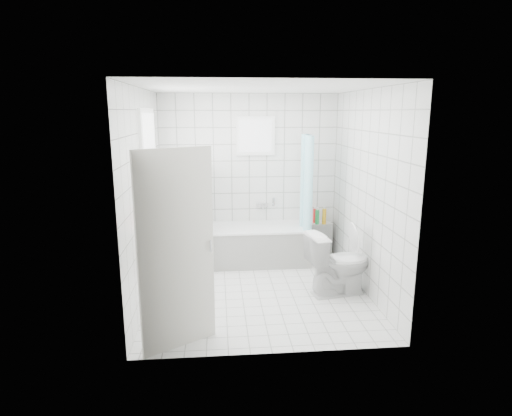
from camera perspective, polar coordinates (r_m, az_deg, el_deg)
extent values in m
plane|color=white|center=(5.76, 0.27, -11.01)|extent=(3.00, 3.00, 0.00)
plane|color=white|center=(5.28, 0.30, 15.76)|extent=(3.00, 3.00, 0.00)
cube|color=white|center=(6.85, -0.90, 4.15)|extent=(2.80, 0.02, 2.60)
cube|color=white|center=(3.92, 2.36, -2.36)|extent=(2.80, 0.02, 2.60)
cube|color=white|center=(5.43, -14.60, 1.47)|extent=(0.02, 3.00, 2.60)
cube|color=white|center=(5.68, 14.50, 1.96)|extent=(0.02, 3.00, 2.60)
cube|color=white|center=(5.66, -13.84, 5.05)|extent=(0.01, 0.90, 1.40)
cube|color=white|center=(6.74, -0.03, 9.58)|extent=(0.50, 0.01, 0.50)
cube|color=white|center=(5.80, -13.01, -2.20)|extent=(0.18, 1.02, 0.08)
cube|color=silver|center=(4.22, -10.51, -5.74)|extent=(0.70, 0.46, 2.00)
cube|color=white|center=(6.72, 0.27, -4.98)|extent=(1.56, 0.75, 0.55)
cube|color=white|center=(6.64, 0.27, -2.60)|extent=(1.58, 0.77, 0.03)
cube|color=white|center=(6.52, -7.19, -1.31)|extent=(0.15, 0.85, 1.50)
cube|color=white|center=(7.13, 8.34, -4.09)|extent=(0.40, 0.24, 0.55)
imported|color=white|center=(5.65, 10.98, -7.21)|extent=(0.89, 0.61, 0.83)
cylinder|color=silver|center=(6.50, 6.83, 9.81)|extent=(0.02, 0.80, 0.02)
cube|color=silver|center=(6.91, 0.84, 0.43)|extent=(0.18, 0.06, 0.06)
imported|color=#F05D76|center=(5.39, -13.53, -1.37)|extent=(0.13, 0.13, 0.28)
imported|color=silver|center=(5.84, -12.89, -0.05)|extent=(0.15, 0.16, 0.32)
imported|color=#32DBE3|center=(5.59, -13.23, -1.24)|extent=(0.12, 0.12, 0.21)
cylinder|color=#F2AA19|center=(6.95, 9.08, -1.11)|extent=(0.06, 0.06, 0.25)
cylinder|color=red|center=(7.01, 7.87, -1.02)|extent=(0.06, 0.06, 0.24)
cylinder|color=#189542|center=(6.93, 8.17, -1.19)|extent=(0.06, 0.06, 0.24)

